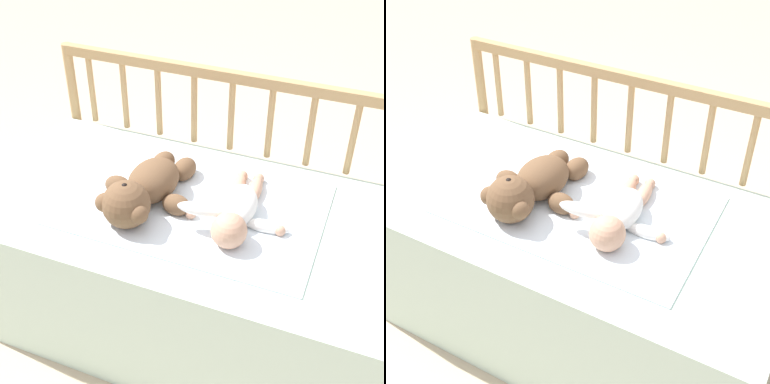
# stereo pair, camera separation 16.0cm
# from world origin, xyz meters

# --- Properties ---
(ground_plane) EXTENTS (12.00, 12.00, 0.00)m
(ground_plane) POSITION_xyz_m (0.00, 0.00, 0.00)
(ground_plane) COLOR #C6B293
(crib_mattress) EXTENTS (1.30, 0.69, 0.51)m
(crib_mattress) POSITION_xyz_m (0.00, 0.00, 0.26)
(crib_mattress) COLOR silver
(crib_mattress) RESTS_ON ground_plane
(crib_rail) EXTENTS (1.30, 0.04, 0.81)m
(crib_rail) POSITION_xyz_m (0.00, 0.37, 0.58)
(crib_rail) COLOR tan
(crib_rail) RESTS_ON ground_plane
(blanket) EXTENTS (0.79, 0.51, 0.01)m
(blanket) POSITION_xyz_m (0.00, 0.02, 0.52)
(blanket) COLOR white
(blanket) RESTS_ON crib_mattress
(teddy_bear) EXTENTS (0.30, 0.41, 0.15)m
(teddy_bear) POSITION_xyz_m (-0.14, -0.03, 0.57)
(teddy_bear) COLOR brown
(teddy_bear) RESTS_ON crib_mattress
(baby) EXTENTS (0.32, 0.38, 0.10)m
(baby) POSITION_xyz_m (0.15, -0.01, 0.55)
(baby) COLOR white
(baby) RESTS_ON crib_mattress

